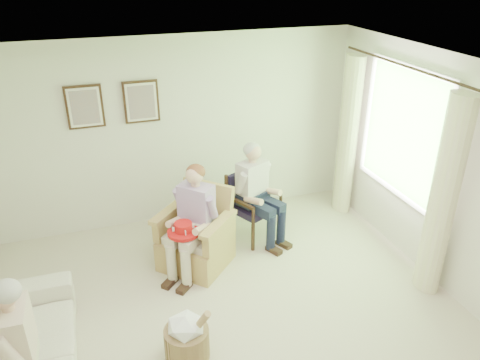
# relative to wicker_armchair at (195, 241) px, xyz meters

# --- Properties ---
(floor) EXTENTS (5.50, 5.50, 0.00)m
(floor) POSITION_rel_wicker_armchair_xyz_m (0.09, -1.53, -0.31)
(floor) COLOR beige
(floor) RESTS_ON ground
(back_wall) EXTENTS (5.00, 0.04, 2.60)m
(back_wall) POSITION_rel_wicker_armchair_xyz_m (0.09, 1.22, 0.99)
(back_wall) COLOR silver
(back_wall) RESTS_ON ground
(right_wall) EXTENTS (0.04, 5.50, 2.60)m
(right_wall) POSITION_rel_wicker_armchair_xyz_m (2.59, -1.53, 0.99)
(right_wall) COLOR silver
(right_wall) RESTS_ON ground
(ceiling) EXTENTS (5.00, 5.50, 0.02)m
(ceiling) POSITION_rel_wicker_armchair_xyz_m (0.09, -1.53, 2.29)
(ceiling) COLOR white
(ceiling) RESTS_ON back_wall
(window) EXTENTS (0.13, 2.50, 1.63)m
(window) POSITION_rel_wicker_armchair_xyz_m (2.56, -0.33, 1.27)
(window) COLOR #2D6B23
(window) RESTS_ON right_wall
(curtain_left) EXTENTS (0.34, 0.34, 2.30)m
(curtain_left) POSITION_rel_wicker_armchair_xyz_m (2.42, -1.31, 0.84)
(curtain_left) COLOR beige
(curtain_left) RESTS_ON ground
(curtain_right) EXTENTS (0.34, 0.34, 2.30)m
(curtain_right) POSITION_rel_wicker_armchair_xyz_m (2.42, 0.65, 0.84)
(curtain_right) COLOR beige
(curtain_right) RESTS_ON ground
(framed_print_left) EXTENTS (0.45, 0.05, 0.55)m
(framed_print_left) POSITION_rel_wicker_armchair_xyz_m (-1.06, 1.18, 1.47)
(framed_print_left) COLOR #382114
(framed_print_left) RESTS_ON back_wall
(framed_print_right) EXTENTS (0.45, 0.05, 0.55)m
(framed_print_right) POSITION_rel_wicker_armchair_xyz_m (-0.36, 1.18, 1.47)
(framed_print_right) COLOR #382114
(framed_print_right) RESTS_ON back_wall
(wicker_armchair) EXTENTS (0.77, 0.77, 0.99)m
(wicker_armchair) POSITION_rel_wicker_armchair_xyz_m (0.00, 0.00, 0.00)
(wicker_armchair) COLOR tan
(wicker_armchair) RESTS_ON ground
(wood_armchair) EXTENTS (0.58, 0.54, 0.89)m
(wood_armchair) POSITION_rel_wicker_armchair_xyz_m (0.90, 0.44, 0.17)
(wood_armchair) COLOR black
(wood_armchair) RESTS_ON ground
(person_wicker) EXTENTS (0.40, 0.62, 1.33)m
(person_wicker) POSITION_rel_wicker_armchair_xyz_m (0.00, -0.13, 0.46)
(person_wicker) COLOR beige
(person_wicker) RESTS_ON ground
(person_dark) EXTENTS (0.40, 0.63, 1.32)m
(person_dark) POSITION_rel_wicker_armchair_xyz_m (0.90, 0.29, 0.45)
(person_dark) COLOR #191E37
(person_dark) RESTS_ON ground
(person_sofa) EXTENTS (0.42, 0.62, 1.28)m
(person_sofa) POSITION_rel_wicker_armchair_xyz_m (-1.86, -1.60, 0.42)
(person_sofa) COLOR beige
(person_sofa) RESTS_ON ground
(red_hat) EXTENTS (0.37, 0.37, 0.14)m
(red_hat) POSITION_rel_wicker_armchair_xyz_m (-0.18, -0.26, 0.35)
(red_hat) COLOR #B71212
(red_hat) RESTS_ON person_wicker
(hatbox) EXTENTS (0.54, 0.54, 0.63)m
(hatbox) POSITION_rel_wicker_armchair_xyz_m (-0.44, -1.46, -0.07)
(hatbox) COLOR tan
(hatbox) RESTS_ON ground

